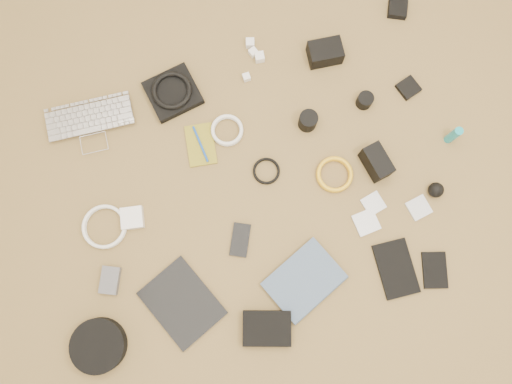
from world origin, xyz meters
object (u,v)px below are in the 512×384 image
object	(u,v)px
dslr_camera	(325,53)
headphone_case	(99,346)
phone	(240,240)
paperback	(322,301)
laptop	(92,129)
tablet	(182,303)

from	to	relation	value
dslr_camera	headphone_case	world-z (taller)	dslr_camera
phone	headphone_case	bearing A→B (deg)	-134.79
paperback	laptop	bearing A→B (deg)	12.41
dslr_camera	phone	distance (m)	0.74
tablet	phone	bearing A→B (deg)	6.86
dslr_camera	tablet	world-z (taller)	dslr_camera
dslr_camera	paperback	bearing A→B (deg)	-103.72
headphone_case	tablet	bearing A→B (deg)	10.58
laptop	phone	world-z (taller)	laptop
laptop	paperback	world-z (taller)	same
laptop	headphone_case	distance (m)	0.75
tablet	dslr_camera	bearing A→B (deg)	19.98
tablet	phone	size ratio (longest dim) A/B	2.18
dslr_camera	headphone_case	bearing A→B (deg)	-138.71
dslr_camera	tablet	xyz separation A→B (m)	(-0.73, -0.71, -0.03)
laptop	paperback	distance (m)	1.01
phone	headphone_case	world-z (taller)	headphone_case
laptop	dslr_camera	bearing A→B (deg)	5.12
laptop	tablet	bearing A→B (deg)	-74.47
phone	paperback	distance (m)	0.35
tablet	phone	world-z (taller)	tablet
dslr_camera	laptop	bearing A→B (deg)	-173.29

